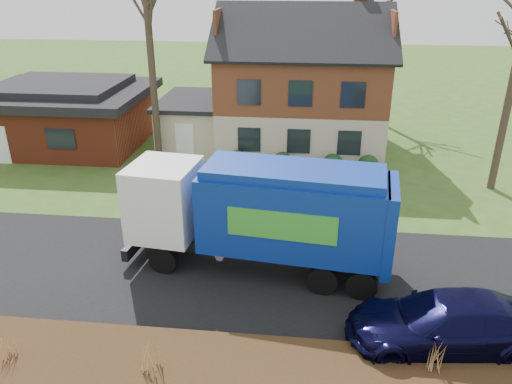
# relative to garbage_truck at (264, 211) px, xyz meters

# --- Properties ---
(ground) EXTENTS (120.00, 120.00, 0.00)m
(ground) POSITION_rel_garbage_truck_xyz_m (-1.11, -0.34, -2.25)
(ground) COLOR #36511B
(ground) RESTS_ON ground
(road) EXTENTS (80.00, 7.00, 0.02)m
(road) POSITION_rel_garbage_truck_xyz_m (-1.11, -0.34, -2.24)
(road) COLOR black
(road) RESTS_ON ground
(mulch_verge) EXTENTS (80.00, 3.50, 0.30)m
(mulch_verge) POSITION_rel_garbage_truck_xyz_m (-1.11, -5.64, -2.10)
(mulch_verge) COLOR black
(mulch_verge) RESTS_ON ground
(main_house) EXTENTS (12.95, 8.95, 9.26)m
(main_house) POSITION_rel_garbage_truck_xyz_m (0.38, 13.57, 1.78)
(main_house) COLOR #BFB19A
(main_house) RESTS_ON ground
(ranch_house) EXTENTS (9.80, 8.20, 3.70)m
(ranch_house) POSITION_rel_garbage_truck_xyz_m (-13.11, 12.66, -0.43)
(ranch_house) COLOR maroon
(ranch_house) RESTS_ON ground
(garbage_truck) EXTENTS (9.33, 3.51, 3.90)m
(garbage_truck) POSITION_rel_garbage_truck_xyz_m (0.00, 0.00, 0.00)
(garbage_truck) COLOR black
(garbage_truck) RESTS_ON ground
(silver_sedan) EXTENTS (4.73, 1.99, 1.52)m
(silver_sedan) POSITION_rel_garbage_truck_xyz_m (-2.24, 4.86, -1.49)
(silver_sedan) COLOR #B6B9BE
(silver_sedan) RESTS_ON ground
(navy_wagon) EXTENTS (5.64, 2.77, 1.58)m
(navy_wagon) POSITION_rel_garbage_truck_xyz_m (5.35, -3.44, -1.46)
(navy_wagon) COLOR black
(navy_wagon) RESTS_ON ground
(grass_clump_west) EXTENTS (0.33, 0.27, 0.87)m
(grass_clump_west) POSITION_rel_garbage_truck_xyz_m (-6.28, -5.49, -1.51)
(grass_clump_west) COLOR tan
(grass_clump_west) RESTS_ON mulch_verge
(grass_clump_mid) EXTENTS (0.39, 0.32, 1.09)m
(grass_clump_mid) POSITION_rel_garbage_truck_xyz_m (-2.36, -5.56, -1.40)
(grass_clump_mid) COLOR tan
(grass_clump_mid) RESTS_ON mulch_verge
(grass_clump_east) EXTENTS (0.35, 0.29, 0.87)m
(grass_clump_east) POSITION_rel_garbage_truck_xyz_m (4.84, -4.76, -1.51)
(grass_clump_east) COLOR #9D7745
(grass_clump_east) RESTS_ON mulch_verge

